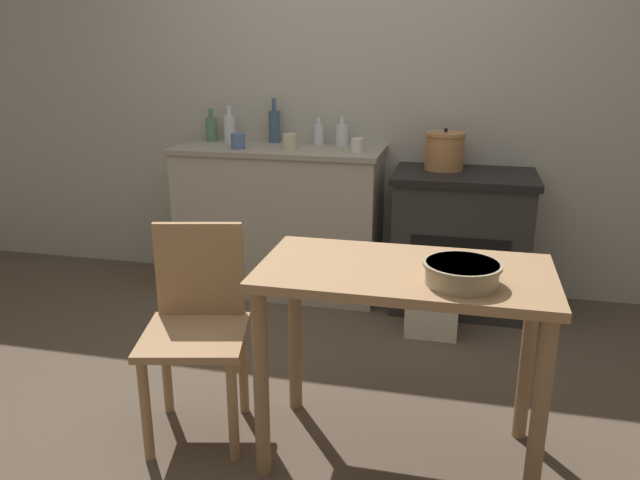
{
  "coord_description": "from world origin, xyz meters",
  "views": [
    {
      "loc": [
        0.67,
        -2.35,
        1.55
      ],
      "look_at": [
        0.0,
        0.53,
        0.61
      ],
      "focal_mm": 35.0,
      "sensor_mm": 36.0,
      "label": 1
    }
  ],
  "objects": [
    {
      "name": "bottle_center_left",
      "position": [
        -0.81,
        1.43,
        1.02
      ],
      "size": [
        0.08,
        0.08,
        0.23
      ],
      "color": "silver",
      "rests_on": "counter_cabinet"
    },
    {
      "name": "bottle_center",
      "position": [
        -0.52,
        1.48,
        1.04
      ],
      "size": [
        0.07,
        0.07,
        0.28
      ],
      "color": "#3D5675",
      "rests_on": "counter_cabinet"
    },
    {
      "name": "cup_center_right",
      "position": [
        -0.36,
        1.27,
        0.98
      ],
      "size": [
        0.09,
        0.09,
        0.09
      ],
      "primitive_type": "cylinder",
      "color": "beige",
      "rests_on": "counter_cabinet"
    },
    {
      "name": "chair",
      "position": [
        -0.33,
        -0.24,
        0.47
      ],
      "size": [
        0.48,
        0.48,
        0.85
      ],
      "rotation": [
        0.0,
        0.0,
        0.23
      ],
      "color": "#A87F56",
      "rests_on": "ground_plane"
    },
    {
      "name": "bottle_far_left",
      "position": [
        -0.94,
        1.45,
        1.01
      ],
      "size": [
        0.07,
        0.07,
        0.21
      ],
      "color": "#517F5B",
      "rests_on": "counter_cabinet"
    },
    {
      "name": "counter_cabinet",
      "position": [
        -0.44,
        1.3,
        0.47
      ],
      "size": [
        1.28,
        0.52,
        0.93
      ],
      "color": "#B2A893",
      "rests_on": "ground_plane"
    },
    {
      "name": "bottle_left",
      "position": [
        -0.23,
        1.46,
        1.0
      ],
      "size": [
        0.06,
        0.06,
        0.17
      ],
      "color": "silver",
      "rests_on": "counter_cabinet"
    },
    {
      "name": "bottle_mid_left",
      "position": [
        -0.07,
        1.44,
        1.0
      ],
      "size": [
        0.08,
        0.08,
        0.18
      ],
      "color": "silver",
      "rests_on": "counter_cabinet"
    },
    {
      "name": "work_table",
      "position": [
        0.49,
        -0.25,
        0.64
      ],
      "size": [
        1.05,
        0.56,
        0.78
      ],
      "color": "#A87F56",
      "rests_on": "ground_plane"
    },
    {
      "name": "wall_back",
      "position": [
        0.0,
        1.58,
        1.27
      ],
      "size": [
        8.0,
        0.07,
        2.55
      ],
      "color": "#B2AD9E",
      "rests_on": "ground_plane"
    },
    {
      "name": "mixing_bowl_large",
      "position": [
        0.69,
        -0.36,
        0.82
      ],
      "size": [
        0.26,
        0.26,
        0.08
      ],
      "color": "tan",
      "rests_on": "work_table"
    },
    {
      "name": "cup_right",
      "position": [
        0.06,
        1.23,
        0.97
      ],
      "size": [
        0.07,
        0.07,
        0.08
      ],
      "primitive_type": "cylinder",
      "color": "silver",
      "rests_on": "counter_cabinet"
    },
    {
      "name": "ground_plane",
      "position": [
        0.0,
        0.0,
        0.0
      ],
      "size": [
        14.0,
        14.0,
        0.0
      ],
      "primitive_type": "plane",
      "color": "brown"
    },
    {
      "name": "stove",
      "position": [
        0.68,
        1.29,
        0.42
      ],
      "size": [
        0.81,
        0.57,
        0.83
      ],
      "color": "#2D2B28",
      "rests_on": "ground_plane"
    },
    {
      "name": "cup_mid_right",
      "position": [
        -0.66,
        1.19,
        0.98
      ],
      "size": [
        0.08,
        0.08,
        0.09
      ],
      "primitive_type": "cylinder",
      "color": "#4C6B99",
      "rests_on": "counter_cabinet"
    },
    {
      "name": "stock_pot",
      "position": [
        0.56,
        1.35,
        0.94
      ],
      "size": [
        0.24,
        0.24,
        0.24
      ],
      "color": "#B77A47",
      "rests_on": "stove"
    },
    {
      "name": "flour_sack",
      "position": [
        0.56,
        0.85,
        0.2
      ],
      "size": [
        0.28,
        0.2,
        0.39
      ],
      "primitive_type": "cube",
      "color": "beige",
      "rests_on": "ground_plane"
    }
  ]
}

